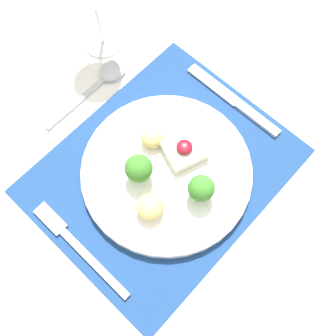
{
  "coord_description": "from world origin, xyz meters",
  "views": [
    {
      "loc": [
        -0.17,
        -0.17,
        1.38
      ],
      "look_at": [
        0.0,
        -0.01,
        0.76
      ],
      "focal_mm": 42.0,
      "sensor_mm": 36.0,
      "label": 1
    }
  ],
  "objects_px": {
    "dinner_plate": "(168,170)",
    "knife": "(239,104)",
    "spoon": "(105,77)",
    "fork": "(75,243)"
  },
  "relations": [
    {
      "from": "dinner_plate",
      "to": "spoon",
      "type": "bearing_deg",
      "value": 74.66
    },
    {
      "from": "dinner_plate",
      "to": "knife",
      "type": "xyz_separation_m",
      "value": [
        0.19,
        -0.0,
        -0.01
      ]
    },
    {
      "from": "dinner_plate",
      "to": "fork",
      "type": "bearing_deg",
      "value": 172.12
    },
    {
      "from": "dinner_plate",
      "to": "fork",
      "type": "relative_size",
      "value": 1.39
    },
    {
      "from": "dinner_plate",
      "to": "spoon",
      "type": "height_order",
      "value": "dinner_plate"
    },
    {
      "from": "fork",
      "to": "knife",
      "type": "bearing_deg",
      "value": -2.67
    },
    {
      "from": "dinner_plate",
      "to": "knife",
      "type": "bearing_deg",
      "value": -1.33
    },
    {
      "from": "knife",
      "to": "dinner_plate",
      "type": "bearing_deg",
      "value": 178.86
    },
    {
      "from": "dinner_plate",
      "to": "knife",
      "type": "distance_m",
      "value": 0.19
    },
    {
      "from": "spoon",
      "to": "dinner_plate",
      "type": "bearing_deg",
      "value": -104.31
    }
  ]
}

